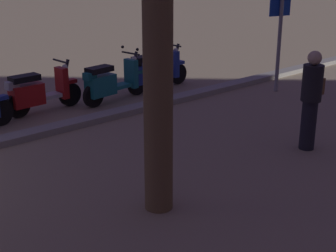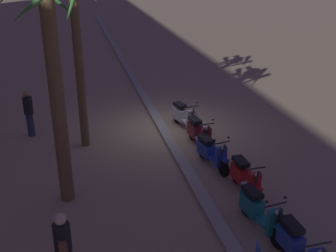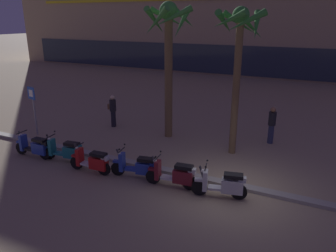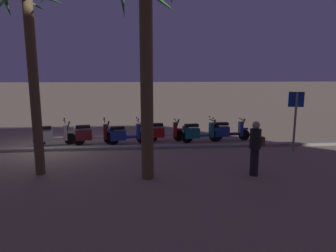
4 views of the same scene
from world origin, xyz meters
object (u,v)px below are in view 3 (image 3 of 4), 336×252
pedestrian_by_palm_tree (113,110)px  pedestrian_strolling_near_curb (272,124)px  palm_tree_mid_walkway (239,44)px  scooter_blue_lead_nearest (35,147)px  scooter_blue_mid_rear (138,166)px  scooter_silver_tail_end (224,185)px  scooter_red_mid_centre (93,161)px  scooter_maroon_mid_front (175,175)px  crossing_sign (33,105)px  palm_tree_near_sign (169,39)px  scooter_teal_last_in_row (66,151)px

pedestrian_by_palm_tree → pedestrian_strolling_near_curb: 8.00m
palm_tree_mid_walkway → scooter_blue_lead_nearest: bearing=-150.5°
scooter_blue_mid_rear → scooter_silver_tail_end: 3.17m
scooter_red_mid_centre → scooter_maroon_mid_front: bearing=6.0°
scooter_maroon_mid_front → scooter_silver_tail_end: same height
scooter_blue_lead_nearest → crossing_sign: crossing_sign is taller
palm_tree_near_sign → scooter_blue_lead_nearest: bearing=-129.1°
scooter_blue_lead_nearest → scooter_teal_last_in_row: 1.47m
crossing_sign → palm_tree_near_sign: 7.24m
scooter_teal_last_in_row → scooter_red_mid_centre: 1.63m
scooter_maroon_mid_front → pedestrian_by_palm_tree: 7.32m
crossing_sign → scooter_red_mid_centre: bearing=-22.6°
palm_tree_near_sign → palm_tree_mid_walkway: bearing=-11.3°
scooter_maroon_mid_front → pedestrian_by_palm_tree: size_ratio=1.08×
scooter_maroon_mid_front → scooter_silver_tail_end: 1.67m
scooter_red_mid_centre → pedestrian_by_palm_tree: pedestrian_by_palm_tree is taller
scooter_maroon_mid_front → crossing_sign: size_ratio=0.77×
scooter_red_mid_centre → crossing_sign: (-5.19, 2.16, 1.05)m
palm_tree_near_sign → pedestrian_by_palm_tree: size_ratio=3.66×
scooter_silver_tail_end → crossing_sign: crossing_sign is taller
scooter_teal_last_in_row → crossing_sign: crossing_sign is taller
pedestrian_strolling_near_curb → scooter_blue_mid_rear: bearing=-123.2°
palm_tree_mid_walkway → pedestrian_strolling_near_curb: 4.29m
scooter_red_mid_centre → palm_tree_mid_walkway: size_ratio=0.30×
scooter_blue_mid_rear → palm_tree_mid_walkway: bearing=57.3°
palm_tree_mid_walkway → scooter_teal_last_in_row: bearing=-146.3°
pedestrian_strolling_near_curb → scooter_teal_last_in_row: bearing=-140.8°
scooter_red_mid_centre → crossing_sign: 5.71m
scooter_teal_last_in_row → scooter_blue_mid_rear: bearing=1.1°
scooter_silver_tail_end → scooter_blue_lead_nearest: bearing=-177.8°
scooter_maroon_mid_front → crossing_sign: crossing_sign is taller
scooter_maroon_mid_front → scooter_blue_mid_rear: bearing=177.9°
scooter_red_mid_centre → pedestrian_by_palm_tree: bearing=117.2°
scooter_silver_tail_end → scooter_red_mid_centre: bearing=-175.2°
scooter_silver_tail_end → palm_tree_mid_walkway: (-0.74, 3.75, 4.09)m
scooter_maroon_mid_front → pedestrian_by_palm_tree: pedestrian_by_palm_tree is taller
scooter_blue_lead_nearest → pedestrian_by_palm_tree: bearing=83.5°
scooter_teal_last_in_row → palm_tree_near_sign: 6.56m
scooter_teal_last_in_row → scooter_maroon_mid_front: same height
pedestrian_strolling_near_curb → pedestrian_by_palm_tree: bearing=-171.7°
palm_tree_mid_walkway → palm_tree_near_sign: (-3.35, 0.67, 0.04)m
scooter_silver_tail_end → palm_tree_near_sign: palm_tree_near_sign is taller
crossing_sign → pedestrian_strolling_near_curb: size_ratio=1.39×
scooter_blue_lead_nearest → pedestrian_by_palm_tree: pedestrian_by_palm_tree is taller
crossing_sign → scooter_maroon_mid_front: bearing=-12.2°
scooter_blue_lead_nearest → crossing_sign: size_ratio=0.76×
scooter_red_mid_centre → scooter_blue_mid_rear: 1.76m
scooter_teal_last_in_row → scooter_maroon_mid_front: (4.81, 0.01, 0.00)m
pedestrian_strolling_near_curb → crossing_sign: bearing=-159.9°
scooter_maroon_mid_front → crossing_sign: 8.66m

